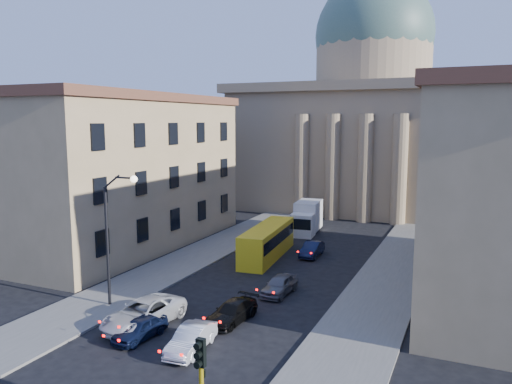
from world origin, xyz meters
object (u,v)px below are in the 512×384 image
car_left_near (140,328)px  box_truck (307,218)px  traffic_light (201,382)px  city_bus (267,241)px  street_lamp (113,229)px  car_right_near (191,339)px

car_left_near → box_truck: bearing=96.4°
box_truck → traffic_light: bearing=-83.5°
box_truck → city_bus: bearing=-96.1°
traffic_light → box_truck: traffic_light is taller
street_lamp → box_truck: size_ratio=1.40×
street_lamp → city_bus: size_ratio=0.86×
car_right_near → box_truck: (-3.27, 29.65, 0.93)m
street_lamp → car_right_near: (7.77, -3.37, -4.62)m
traffic_light → car_left_near: 10.60m
car_right_near → car_left_near: bearing=172.4°
car_right_near → city_bus: city_bus is taller
car_left_near → box_truck: (0.15, 29.52, 0.97)m
city_bus → car_left_near: bearing=-95.7°
car_left_near → car_right_near: size_ratio=0.90×
traffic_light → box_truck: size_ratio=0.68×
street_lamp → car_left_near: bearing=-36.7°
traffic_light → box_truck: (-7.77, 36.28, -1.00)m
car_left_near → city_bus: (0.06, 18.52, 0.91)m
city_bus → street_lamp: bearing=-111.6°
traffic_light → car_left_near: bearing=139.5°
car_right_near → city_bus: bearing=94.8°
traffic_light → car_left_near: traffic_light is taller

